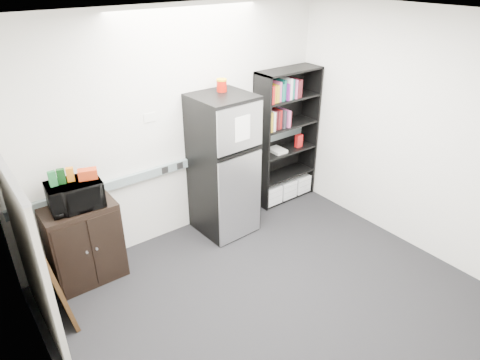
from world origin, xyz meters
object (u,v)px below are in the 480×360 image
(bookshelf, at_px, (286,138))
(microwave, at_px, (75,195))
(refrigerator, at_px, (224,166))
(cubicle_partition, at_px, (30,254))
(cabinet, at_px, (84,243))

(bookshelf, height_order, microwave, bookshelf)
(microwave, height_order, refrigerator, refrigerator)
(refrigerator, bearing_deg, cubicle_partition, -174.04)
(cabinet, relative_size, microwave, 1.77)
(bookshelf, relative_size, cabinet, 2.07)
(cubicle_partition, relative_size, microwave, 3.21)
(bookshelf, bearing_deg, refrigerator, -172.73)
(cabinet, bearing_deg, cubicle_partition, -143.15)
(bookshelf, distance_m, microwave, 2.87)
(bookshelf, distance_m, cabinet, 2.91)
(cubicle_partition, distance_m, microwave, 0.73)
(cubicle_partition, distance_m, refrigerator, 2.32)
(cubicle_partition, height_order, microwave, cubicle_partition)
(cubicle_partition, relative_size, cabinet, 1.81)
(bookshelf, xyz_separation_m, refrigerator, (-1.13, -0.14, -0.04))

